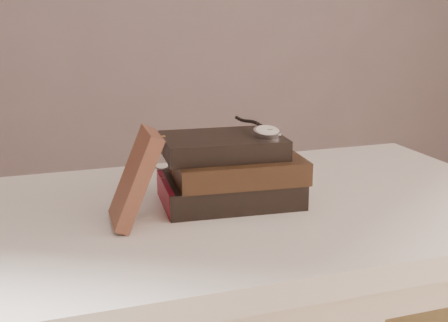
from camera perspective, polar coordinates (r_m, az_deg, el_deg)
name	(u,v)px	position (r m, az deg, el deg)	size (l,w,h in m)	color
table	(251,249)	(1.07, 2.67, -8.67)	(1.00, 0.60, 0.75)	silver
book_stack	(230,171)	(1.02, 0.61, -1.03)	(0.25, 0.18, 0.12)	black
journal	(135,178)	(0.92, -8.71, -1.66)	(0.02, 0.10, 0.16)	#47261B
pocket_watch	(265,131)	(1.01, 4.08, 2.97)	(0.05, 0.15, 0.02)	silver
eyeglasses	(175,156)	(1.07, -4.85, 0.45)	(0.11, 0.12, 0.05)	silver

